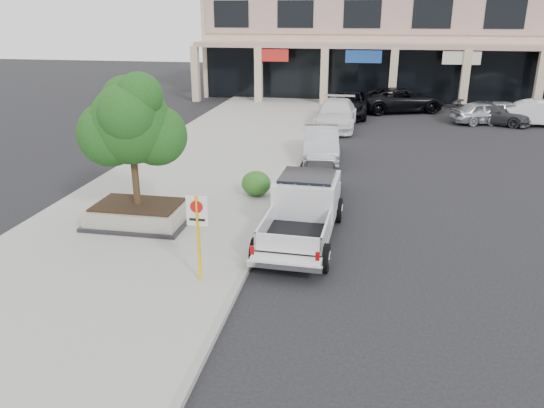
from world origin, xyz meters
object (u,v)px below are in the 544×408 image
Objects in this scene: curb_car_b at (321,143)px; lot_car_a at (485,113)px; lot_car_c at (492,113)px; curb_car_d at (348,104)px; planter_tree at (137,123)px; no_parking_sign at (198,227)px; curb_car_c at (336,114)px; planter at (139,214)px; lot_car_d at (401,100)px; curb_car_a at (319,181)px; lot_car_e at (506,112)px; pickup_truck at (302,213)px.

lot_car_a is (9.28, 10.34, -0.06)m from curb_car_b.
curb_car_d is at bearing 105.87° from lot_car_c.
planter_tree is at bearing -123.04° from curb_car_b.
no_parking_sign is 20.49m from curb_car_c.
planter is 25.16m from lot_car_d.
curb_car_c is 9.57m from lot_car_a.
lot_car_d reaches higher than curb_car_a.
lot_car_c is at bearing 93.71° from lot_car_e.
pickup_truck is at bearing -89.23° from curb_car_c.
curb_car_b is at bearing 62.63° from planter.
curb_car_a is at bearing 89.74° from pickup_truck.
curb_car_a is 5.69m from curb_car_b.
lot_car_c is at bearing -2.68° from curb_car_d.
lot_car_d is (3.55, 2.32, 0.01)m from curb_car_d.
planter is at bearing 133.09° from no_parking_sign.
lot_car_d is (6.13, 26.76, -0.80)m from no_parking_sign.
no_parking_sign reaches higher than planter.
curb_car_b is (-0.49, 5.66, 0.09)m from curb_car_a.
planter_tree reaches higher than lot_car_e.
planter is at bearing -123.30° from curb_car_b.
curb_car_c is at bearing 130.03° from lot_car_c.
lot_car_d is (4.10, 6.38, -0.00)m from curb_car_c.
lot_car_e is (6.31, -3.08, -0.11)m from lot_car_d.
lot_car_e is at bearing 65.07° from pickup_truck.
lot_car_d is at bearing 66.73° from curb_car_b.
planter is 0.53× the size of lot_car_d.
pickup_truck is 1.47× the size of curb_car_a.
lot_car_a is 0.68× the size of lot_car_d.
curb_car_d is 9.06m from lot_car_c.
pickup_truck reaches higher than planter.
curb_car_b is 0.78× the size of curb_car_d.
lot_car_d is at bearing 36.80° from curb_car_d.
lot_car_e is at bearing -95.56° from lot_car_a.
planter is 24.89m from lot_car_c.
no_parking_sign is at bearing -92.30° from curb_car_d.
planter_tree is 0.87× the size of lot_car_c.
curb_car_c is 4.10m from curb_car_d.
pickup_truck is at bearing -93.90° from curb_car_b.
curb_car_c reaches higher than curb_car_b.
curb_car_d is at bearing 75.02° from planter_tree.
curb_car_b is at bearing 62.89° from planter_tree.
lot_car_e is (10.60, 10.66, -0.03)m from curb_car_b.
curb_car_a reaches higher than planter.
planter_tree is 24.51m from lot_car_a.
lot_car_d is at bearing 77.10° from no_parking_sign.
pickup_truck is at bearing 149.81° from lot_car_d.
planter_tree reaches higher than no_parking_sign.
lot_car_c is at bearing -100.78° from lot_car_a.
curb_car_a is 0.85× the size of curb_car_b.
curb_car_c is (5.19, 17.00, 0.36)m from planter.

